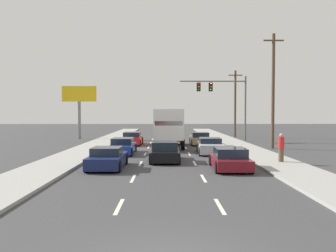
# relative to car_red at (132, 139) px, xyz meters

# --- Properties ---
(ground_plane) EXTENTS (140.00, 140.00, 0.00)m
(ground_plane) POSITION_rel_car_red_xyz_m (3.44, -2.42, -0.60)
(ground_plane) COLOR #3D3D3F
(sidewalk_right) EXTENTS (3.04, 80.00, 0.14)m
(sidewalk_right) POSITION_rel_car_red_xyz_m (10.21, -7.42, -0.53)
(sidewalk_right) COLOR #9E9E99
(sidewalk_right) RESTS_ON ground_plane
(sidewalk_left) EXTENTS (3.04, 80.00, 0.14)m
(sidewalk_left) POSITION_rel_car_red_xyz_m (-3.33, -7.42, -0.53)
(sidewalk_left) COLOR #9E9E99
(sidewalk_left) RESTS_ON ground_plane
(lane_markings) EXTENTS (3.54, 62.00, 0.01)m
(lane_markings) POSITION_rel_car_red_xyz_m (3.44, -2.78, -0.59)
(lane_markings) COLOR silver
(lane_markings) RESTS_ON ground_plane
(car_red) EXTENTS (1.95, 4.19, 1.29)m
(car_red) POSITION_rel_car_red_xyz_m (0.00, 0.00, 0.00)
(car_red) COLOR red
(car_red) RESTS_ON ground_plane
(car_blue) EXTENTS (1.87, 4.45, 1.24)m
(car_blue) POSITION_rel_car_red_xyz_m (-0.01, -7.59, -0.03)
(car_blue) COLOR #1E389E
(car_blue) RESTS_ON ground_plane
(car_navy) EXTENTS (1.96, 4.10, 1.22)m
(car_navy) POSITION_rel_car_red_xyz_m (-0.02, -14.65, -0.04)
(car_navy) COLOR #141E4C
(car_navy) RESTS_ON ground_plane
(box_truck) EXTENTS (2.83, 8.37, 3.47)m
(box_truck) POSITION_rel_car_red_xyz_m (3.66, -2.77, 1.41)
(box_truck) COLOR white
(box_truck) RESTS_ON ground_plane
(car_black) EXTENTS (1.98, 4.16, 1.31)m
(car_black) POSITION_rel_car_red_xyz_m (3.28, -11.76, -0.00)
(car_black) COLOR black
(car_black) RESTS_ON ground_plane
(car_tan) EXTENTS (1.93, 4.05, 1.26)m
(car_tan) POSITION_rel_car_red_xyz_m (6.76, 0.06, -0.03)
(car_tan) COLOR tan
(car_tan) RESTS_ON ground_plane
(car_silver) EXTENTS (2.06, 4.40, 1.24)m
(car_silver) POSITION_rel_car_red_xyz_m (6.79, -7.51, -0.03)
(car_silver) COLOR #B7BABF
(car_silver) RESTS_ON ground_plane
(car_maroon) EXTENTS (2.05, 4.06, 1.22)m
(car_maroon) POSITION_rel_car_red_xyz_m (6.92, -15.06, -0.04)
(car_maroon) COLOR maroon
(car_maroon) RESTS_ON ground_plane
(traffic_signal_mast) EXTENTS (7.48, 0.69, 7.32)m
(traffic_signal_mast) POSITION_rel_car_red_xyz_m (9.34, 4.58, 4.82)
(traffic_signal_mast) COLOR #595B56
(traffic_signal_mast) RESTS_ON ground_plane
(utility_pole_mid) EXTENTS (1.80, 0.28, 10.17)m
(utility_pole_mid) POSITION_rel_car_red_xyz_m (12.86, -3.67, 4.63)
(utility_pole_mid) COLOR brown
(utility_pole_mid) RESTS_ON ground_plane
(utility_pole_far) EXTENTS (1.80, 0.28, 8.72)m
(utility_pole_far) POSITION_rel_car_red_xyz_m (12.44, 10.94, 3.90)
(utility_pole_far) COLOR brown
(utility_pole_far) RESTS_ON ground_plane
(roadside_billboard) EXTENTS (4.18, 0.36, 6.46)m
(roadside_billboard) POSITION_rel_car_red_xyz_m (-7.21, 7.89, 4.03)
(roadside_billboard) COLOR slate
(roadside_billboard) RESTS_ON ground_plane
(pedestrian_near_corner) EXTENTS (0.38, 0.38, 1.75)m
(pedestrian_near_corner) POSITION_rel_car_red_xyz_m (10.49, -13.02, 0.42)
(pedestrian_near_corner) COLOR brown
(pedestrian_near_corner) RESTS_ON sidewalk_right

